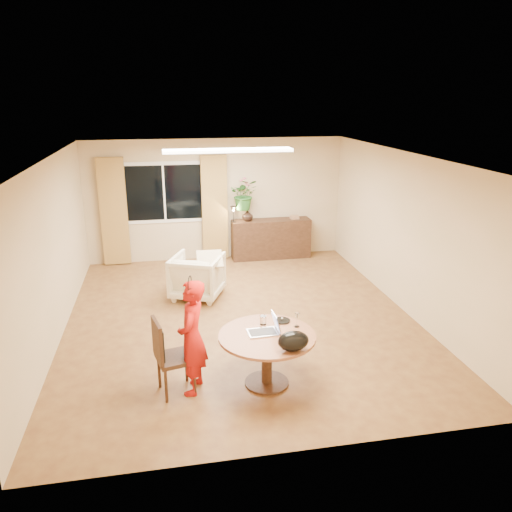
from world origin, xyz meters
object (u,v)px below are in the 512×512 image
(armchair, at_px, (197,276))
(dining_table, at_px, (267,345))
(child, at_px, (192,337))
(dining_chair, at_px, (176,356))
(sideboard, at_px, (271,239))

(armchair, bearing_deg, dining_table, 124.71)
(child, height_order, armchair, child)
(child, xyz_separation_m, armchair, (0.28, 2.98, -0.33))
(dining_chair, xyz_separation_m, sideboard, (2.26, 4.94, -0.06))
(child, height_order, sideboard, child)
(sideboard, bearing_deg, armchair, -132.03)
(dining_table, bearing_deg, child, 178.14)
(sideboard, bearing_deg, dining_table, -102.95)
(dining_table, distance_m, armchair, 3.08)
(child, bearing_deg, sideboard, 173.50)
(dining_table, relative_size, dining_chair, 1.22)
(dining_chair, distance_m, child, 0.31)
(sideboard, bearing_deg, child, -112.53)
(dining_chair, relative_size, sideboard, 0.57)
(dining_chair, relative_size, armchair, 1.14)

